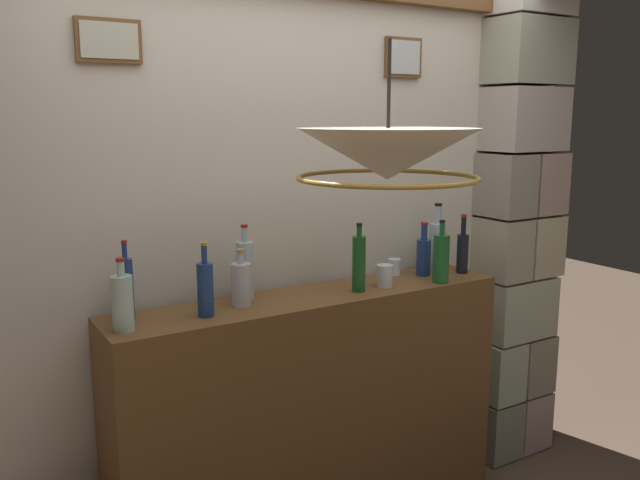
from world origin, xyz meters
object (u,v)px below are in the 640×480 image
Objects in this scene: liquor_bottle_tequila at (245,269)px; liquor_bottle_sherry at (424,255)px; liquor_bottle_gin at (359,263)px; liquor_bottle_amaro at (241,283)px; glass_tumbler_rocks at (394,267)px; liquor_bottle_rum at (463,251)px; liquor_bottle_brandy at (437,245)px; liquor_bottle_vodka at (122,302)px; glass_tumbler_highball at (385,276)px; pendant_lamp at (388,156)px; liquor_bottle_mezcal at (205,288)px; liquor_bottle_vermouth at (127,288)px; liquor_bottle_port at (441,258)px.

liquor_bottle_tequila reaches higher than liquor_bottle_sherry.
liquor_bottle_tequila is (-0.47, 0.16, -0.00)m from liquor_bottle_gin.
liquor_bottle_amaro reaches higher than glass_tumbler_rocks.
liquor_bottle_rum is 0.13m from liquor_bottle_brandy.
glass_tumbler_rocks is at bearing 146.68° from liquor_bottle_sherry.
liquor_bottle_vodka is 2.68× the size of glass_tumbler_highball.
glass_tumbler_highball is (-0.17, -0.15, 0.01)m from glass_tumbler_rocks.
pendant_lamp is (-0.33, -0.62, 0.51)m from liquor_bottle_gin.
liquor_bottle_vodka is at bearing -177.70° from liquor_bottle_mezcal.
liquor_bottle_rum is 0.49× the size of pendant_lamp.
liquor_bottle_vodka is 1.18m from glass_tumbler_highball.
liquor_bottle_brandy is (0.12, 0.04, 0.03)m from liquor_bottle_sherry.
liquor_bottle_vermouth reaches higher than liquor_bottle_sherry.
liquor_bottle_port is (0.41, -0.07, -0.01)m from liquor_bottle_gin.
liquor_bottle_sherry is 0.13m from liquor_bottle_brandy.
liquor_bottle_gin is 0.37m from glass_tumbler_rocks.
liquor_bottle_port is 1.09× the size of liquor_bottle_vodka.
pendant_lamp is at bearing -143.30° from liquor_bottle_port.
liquor_bottle_port is at bearing -98.98° from liquor_bottle_sherry.
pendant_lamp is (-0.65, -0.78, 0.60)m from glass_tumbler_rocks.
liquor_bottle_amaro is at bearing -174.00° from glass_tumbler_rocks.
liquor_bottle_mezcal is 3.69× the size of glass_tumbler_rocks.
liquor_bottle_sherry is at bearing 10.56° from liquor_bottle_gin.
liquor_bottle_rum reaches higher than glass_tumbler_highball.
pendant_lamp is at bearing -129.70° from glass_tumbler_rocks.
liquor_bottle_tequila is 3.17× the size of glass_tumbler_highball.
liquor_bottle_vermouth is 3.07× the size of glass_tumbler_highball.
liquor_bottle_amaro is 2.34× the size of glass_tumbler_highball.
liquor_bottle_port reaches higher than liquor_bottle_mezcal.
pendant_lamp reaches higher than liquor_bottle_brandy.
liquor_bottle_amaro is 0.45m from liquor_bottle_vermouth.
glass_tumbler_rocks is at bearing 1.92° from liquor_bottle_vermouth.
liquor_bottle_brandy reaches higher than liquor_bottle_vermouth.
liquor_bottle_rum is (0.22, 0.09, -0.01)m from liquor_bottle_port.
liquor_bottle_brandy is (1.27, 0.11, 0.02)m from liquor_bottle_mezcal.
liquor_bottle_tequila is 0.80m from glass_tumbler_rocks.
liquor_bottle_gin is at bearing 0.43° from liquor_bottle_vodka.
liquor_bottle_vermouth is at bearing 178.68° from liquor_bottle_sherry.
liquor_bottle_tequila is at bearing 32.18° from liquor_bottle_mezcal.
glass_tumbler_highball reaches higher than glass_tumbler_rocks.
pendant_lamp is at bearing -146.24° from liquor_bottle_rum.
liquor_bottle_gin is 1.17× the size of liquor_bottle_sherry.
liquor_bottle_port reaches higher than liquor_bottle_sherry.
liquor_bottle_vodka is 1.37m from glass_tumbler_rocks.
pendant_lamp is at bearing -139.96° from liquor_bottle_brandy.
liquor_bottle_gin is 0.71m from liquor_bottle_mezcal.
liquor_bottle_mezcal is 0.90m from pendant_lamp.
liquor_bottle_port is 1.41m from liquor_bottle_vermouth.
liquor_bottle_brandy reaches higher than liquor_bottle_port.
liquor_bottle_vermouth is (-1.40, 0.18, 0.01)m from liquor_bottle_port.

